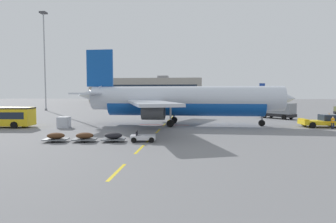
{
  "coord_description": "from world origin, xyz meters",
  "views": [
    {
      "loc": [
        23.03,
        -22.2,
        5.06
      ],
      "look_at": [
        18.5,
        23.28,
        2.09
      ],
      "focal_mm": 29.67,
      "sensor_mm": 36.0,
      "label": 1
    }
  ],
  "objects_px": {
    "airliner_foreground": "(181,100)",
    "uld_cargo_container": "(64,122)",
    "pushback_tug": "(323,121)",
    "catering_truck": "(279,110)",
    "apron_light_mast_near": "(44,51)",
    "airliner_mid_left": "(246,97)",
    "ground_crew_worker": "(333,122)",
    "baggage_train": "(99,137)"
  },
  "relations": [
    {
      "from": "airliner_mid_left",
      "to": "baggage_train",
      "type": "xyz_separation_m",
      "value": [
        -33.11,
        -103.59,
        -2.7
      ]
    },
    {
      "from": "airliner_foreground",
      "to": "baggage_train",
      "type": "height_order",
      "value": "airliner_foreground"
    },
    {
      "from": "airliner_mid_left",
      "to": "apron_light_mast_near",
      "type": "bearing_deg",
      "value": -142.0
    },
    {
      "from": "baggage_train",
      "to": "ground_crew_worker",
      "type": "height_order",
      "value": "ground_crew_worker"
    },
    {
      "from": "airliner_foreground",
      "to": "ground_crew_worker",
      "type": "height_order",
      "value": "airliner_foreground"
    },
    {
      "from": "pushback_tug",
      "to": "uld_cargo_container",
      "type": "xyz_separation_m",
      "value": [
        -38.56,
        -4.47,
        -0.1
      ]
    },
    {
      "from": "airliner_mid_left",
      "to": "baggage_train",
      "type": "bearing_deg",
      "value": -107.72
    },
    {
      "from": "airliner_mid_left",
      "to": "baggage_train",
      "type": "relative_size",
      "value": 2.21
    },
    {
      "from": "airliner_foreground",
      "to": "uld_cargo_container",
      "type": "bearing_deg",
      "value": -163.77
    },
    {
      "from": "pushback_tug",
      "to": "catering_truck",
      "type": "height_order",
      "value": "catering_truck"
    },
    {
      "from": "airliner_foreground",
      "to": "catering_truck",
      "type": "bearing_deg",
      "value": 35.51
    },
    {
      "from": "uld_cargo_container",
      "to": "apron_light_mast_near",
      "type": "relative_size",
      "value": 0.06
    },
    {
      "from": "pushback_tug",
      "to": "apron_light_mast_near",
      "type": "bearing_deg",
      "value": 151.14
    },
    {
      "from": "pushback_tug",
      "to": "uld_cargo_container",
      "type": "relative_size",
      "value": 3.47
    },
    {
      "from": "airliner_mid_left",
      "to": "baggage_train",
      "type": "height_order",
      "value": "airliner_mid_left"
    },
    {
      "from": "ground_crew_worker",
      "to": "apron_light_mast_near",
      "type": "relative_size",
      "value": 0.06
    },
    {
      "from": "pushback_tug",
      "to": "catering_truck",
      "type": "bearing_deg",
      "value": 99.95
    },
    {
      "from": "baggage_train",
      "to": "uld_cargo_container",
      "type": "bearing_deg",
      "value": 129.98
    },
    {
      "from": "airliner_foreground",
      "to": "pushback_tug",
      "type": "distance_m",
      "value": 21.64
    },
    {
      "from": "airliner_foreground",
      "to": "apron_light_mast_near",
      "type": "height_order",
      "value": "apron_light_mast_near"
    },
    {
      "from": "airliner_mid_left",
      "to": "ground_crew_worker",
      "type": "xyz_separation_m",
      "value": [
        -3.54,
        -89.96,
        -2.23
      ]
    },
    {
      "from": "pushback_tug",
      "to": "catering_truck",
      "type": "distance_m",
      "value": 14.28
    },
    {
      "from": "catering_truck",
      "to": "pushback_tug",
      "type": "bearing_deg",
      "value": -80.05
    },
    {
      "from": "baggage_train",
      "to": "ground_crew_worker",
      "type": "distance_m",
      "value": 32.56
    },
    {
      "from": "baggage_train",
      "to": "airliner_foreground",
      "type": "bearing_deg",
      "value": 64.5
    },
    {
      "from": "airliner_foreground",
      "to": "catering_truck",
      "type": "height_order",
      "value": "airliner_foreground"
    },
    {
      "from": "catering_truck",
      "to": "apron_light_mast_near",
      "type": "height_order",
      "value": "apron_light_mast_near"
    },
    {
      "from": "catering_truck",
      "to": "ground_crew_worker",
      "type": "xyz_separation_m",
      "value": [
        2.88,
        -16.11,
        -0.64
      ]
    },
    {
      "from": "airliner_foreground",
      "to": "pushback_tug",
      "type": "bearing_deg",
      "value": -1.4
    },
    {
      "from": "pushback_tug",
      "to": "apron_light_mast_near",
      "type": "xyz_separation_m",
      "value": [
        -63.65,
        35.07,
        16.75
      ]
    },
    {
      "from": "airliner_mid_left",
      "to": "catering_truck",
      "type": "height_order",
      "value": "airliner_mid_left"
    },
    {
      "from": "airliner_mid_left",
      "to": "ground_crew_worker",
      "type": "distance_m",
      "value": 90.06
    },
    {
      "from": "ground_crew_worker",
      "to": "apron_light_mast_near",
      "type": "xyz_separation_m",
      "value": [
        -64.06,
        37.14,
        16.64
      ]
    },
    {
      "from": "catering_truck",
      "to": "uld_cargo_container",
      "type": "distance_m",
      "value": 40.57
    },
    {
      "from": "airliner_foreground",
      "to": "airliner_mid_left",
      "type": "distance_m",
      "value": 90.99
    },
    {
      "from": "catering_truck",
      "to": "apron_light_mast_near",
      "type": "distance_m",
      "value": 66.64
    },
    {
      "from": "baggage_train",
      "to": "airliner_mid_left",
      "type": "bearing_deg",
      "value": 72.28
    },
    {
      "from": "airliner_foreground",
      "to": "uld_cargo_container",
      "type": "distance_m",
      "value": 18.13
    },
    {
      "from": "airliner_foreground",
      "to": "airliner_mid_left",
      "type": "xyz_separation_m",
      "value": [
        25.37,
        87.38,
        -0.72
      ]
    },
    {
      "from": "airliner_foreground",
      "to": "ground_crew_worker",
      "type": "relative_size",
      "value": 19.77
    },
    {
      "from": "pushback_tug",
      "to": "apron_light_mast_near",
      "type": "distance_m",
      "value": 74.58
    },
    {
      "from": "baggage_train",
      "to": "apron_light_mast_near",
      "type": "relative_size",
      "value": 0.4
    }
  ]
}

